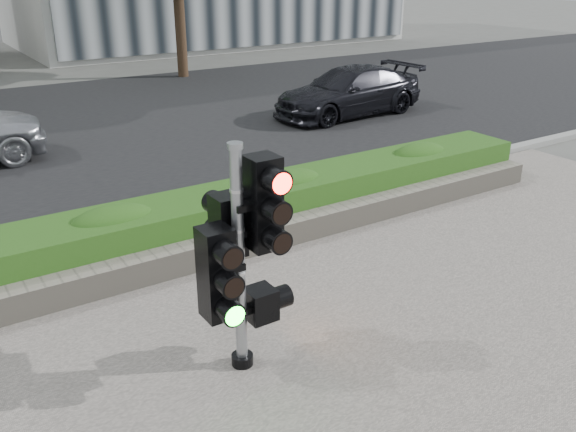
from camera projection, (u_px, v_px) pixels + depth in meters
The scene contains 7 objects.
ground at pixel (301, 328), 6.70m from camera, with size 120.00×120.00×0.00m, color #51514C.
road at pixel (65, 132), 14.44m from camera, with size 60.00×13.00×0.02m, color black.
curb at pixel (183, 227), 9.12m from camera, with size 60.00×0.25×0.12m, color gray.
stone_wall at pixel (221, 248), 8.10m from camera, with size 12.00×0.32×0.34m, color gray.
hedge at pixel (199, 221), 8.53m from camera, with size 12.00×1.00×0.68m, color #478A2A.
traffic_signal at pixel (240, 248), 5.61m from camera, with size 0.78×0.57×2.27m.
car_dark at pixel (349, 92), 15.79m from camera, with size 1.71×4.21×1.22m, color black.
Camera 1 is at (-3.23, -4.72, 3.71)m, focal length 38.00 mm.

